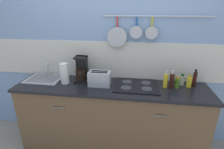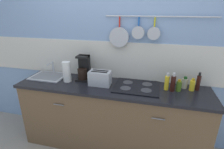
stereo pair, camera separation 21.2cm
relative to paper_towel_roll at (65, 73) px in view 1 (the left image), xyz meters
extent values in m
plane|color=#9E9384|center=(0.60, -0.01, -1.05)|extent=(12.00, 12.00, 0.00)
cube|color=#84A3CC|center=(0.60, 0.32, 0.25)|extent=(7.20, 0.06, 2.60)
cube|color=silver|center=(0.60, 0.31, 0.12)|extent=(7.20, 0.07, 0.50)
cylinder|color=#B7BABF|center=(1.11, 0.26, 0.69)|extent=(1.28, 0.02, 0.02)
cylinder|color=red|center=(0.64, 0.26, 0.62)|extent=(0.02, 0.02, 0.12)
cylinder|color=#B7BABF|center=(0.64, 0.24, 0.44)|extent=(0.25, 0.04, 0.25)
cylinder|color=#1959B2|center=(0.88, 0.26, 0.63)|extent=(0.02, 0.02, 0.10)
cylinder|color=#B7BABF|center=(0.88, 0.24, 0.50)|extent=(0.15, 0.04, 0.15)
cylinder|color=gold|center=(1.06, 0.26, 0.63)|extent=(0.02, 0.02, 0.11)
cylinder|color=#B7BABF|center=(1.06, 0.24, 0.50)|extent=(0.15, 0.05, 0.15)
cube|color=brown|center=(0.60, -0.01, -0.61)|extent=(2.37, 0.53, 0.88)
cylinder|color=slate|center=(0.01, -0.29, -0.33)|extent=(0.14, 0.01, 0.01)
cylinder|color=slate|center=(1.19, -0.29, -0.33)|extent=(0.14, 0.01, 0.01)
cube|color=black|center=(0.60, -0.01, -0.15)|extent=(2.41, 0.57, 0.03)
cube|color=#B7BABF|center=(-0.33, 0.08, -0.13)|extent=(0.46, 0.36, 0.01)
cube|color=slate|center=(-0.33, 0.08, -0.12)|extent=(0.39, 0.29, 0.00)
cylinder|color=#B7BABF|center=(-0.33, 0.21, -0.04)|extent=(0.03, 0.03, 0.19)
cylinder|color=#B7BABF|center=(-0.33, 0.14, 0.04)|extent=(0.02, 0.14, 0.02)
cylinder|color=white|center=(0.00, 0.00, 0.00)|extent=(0.11, 0.11, 0.27)
cube|color=black|center=(0.19, 0.09, -0.12)|extent=(0.17, 0.18, 0.02)
cube|color=black|center=(0.19, 0.15, 0.03)|extent=(0.15, 0.06, 0.33)
cylinder|color=black|center=(0.19, 0.07, -0.04)|extent=(0.13, 0.13, 0.14)
cube|color=black|center=(0.19, 0.11, 0.19)|extent=(0.15, 0.14, 0.02)
cube|color=#B7BABF|center=(0.46, 0.00, -0.04)|extent=(0.27, 0.16, 0.18)
cube|color=black|center=(0.46, -0.03, 0.05)|extent=(0.20, 0.03, 0.00)
cube|color=black|center=(0.46, 0.02, 0.05)|extent=(0.20, 0.03, 0.00)
cube|color=black|center=(0.31, 0.00, -0.01)|extent=(0.02, 0.02, 0.02)
cube|color=black|center=(0.91, 0.04, -0.13)|extent=(0.55, 0.45, 0.01)
cylinder|color=#38383D|center=(0.79, -0.05, -0.12)|extent=(0.13, 0.13, 0.00)
cylinder|color=#38383D|center=(1.04, -0.05, -0.12)|extent=(0.13, 0.13, 0.00)
cylinder|color=#38383D|center=(0.79, 0.13, -0.12)|extent=(0.13, 0.13, 0.00)
cylinder|color=#38383D|center=(1.04, 0.13, -0.12)|extent=(0.13, 0.13, 0.00)
cylinder|color=yellow|center=(1.26, 0.06, -0.05)|extent=(0.05, 0.05, 0.17)
cylinder|color=beige|center=(1.26, 0.06, 0.06)|extent=(0.03, 0.03, 0.04)
cylinder|color=#33140F|center=(1.33, 0.04, -0.04)|extent=(0.06, 0.06, 0.19)
cylinder|color=beige|center=(1.33, 0.04, 0.07)|extent=(0.03, 0.03, 0.04)
cylinder|color=#4C721E|center=(1.40, 0.06, -0.08)|extent=(0.06, 0.06, 0.12)
cylinder|color=#B28C19|center=(1.40, 0.06, 0.00)|extent=(0.03, 0.03, 0.03)
cylinder|color=#BFB799|center=(1.48, 0.16, -0.07)|extent=(0.07, 0.07, 0.12)
cylinder|color=#194C19|center=(1.48, 0.16, 0.00)|extent=(0.04, 0.04, 0.03)
cylinder|color=yellow|center=(1.55, 0.11, -0.07)|extent=(0.06, 0.06, 0.12)
cylinder|color=#B28C19|center=(1.55, 0.11, 0.00)|extent=(0.03, 0.03, 0.03)
cylinder|color=#33140F|center=(1.62, 0.13, -0.04)|extent=(0.05, 0.05, 0.18)
cylinder|color=black|center=(1.62, 0.13, 0.07)|extent=(0.03, 0.03, 0.04)
camera|label=1|loc=(0.89, -1.97, 0.79)|focal=28.00mm
camera|label=2|loc=(1.10, -1.93, 0.79)|focal=28.00mm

